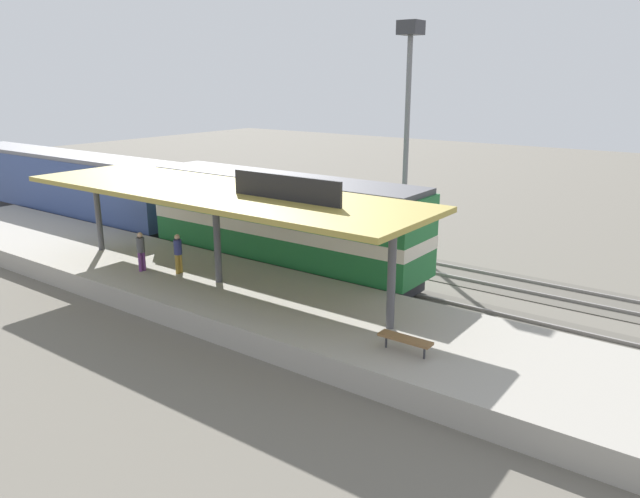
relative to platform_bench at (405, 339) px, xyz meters
name	(u,v)px	position (x,y,z in m)	size (l,w,h in m)	color
ground_plane	(315,264)	(8.00, 9.32, -1.34)	(120.00, 120.00, 0.00)	#666056
track_near	(290,273)	(6.00, 9.32, -1.31)	(3.20, 110.00, 0.16)	#565249
track_far	(345,251)	(10.60, 9.32, -1.31)	(3.20, 110.00, 0.16)	#565249
platform	(220,292)	(1.40, 9.32, -0.89)	(6.00, 44.00, 0.90)	#9E998E
station_canopy	(217,194)	(1.40, 9.23, 3.19)	(5.20, 18.00, 4.70)	#47474C
platform_bench	(405,339)	(0.00, 0.00, 0.00)	(0.44, 1.70, 0.50)	#333338
locomotive	(282,223)	(6.00, 9.76, 1.07)	(2.93, 14.43, 4.44)	#28282D
passenger_carriage_single	(64,185)	(6.00, 27.76, 0.97)	(2.90, 20.00, 4.24)	#28282D
light_mast	(408,88)	(13.80, 7.59, 7.05)	(1.10, 1.10, 11.70)	slate
person_waiting	(141,249)	(0.45, 12.99, 0.51)	(0.34, 0.34, 1.71)	#663375
person_walking	(178,252)	(1.17, 11.46, 0.51)	(0.34, 0.34, 1.71)	olive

